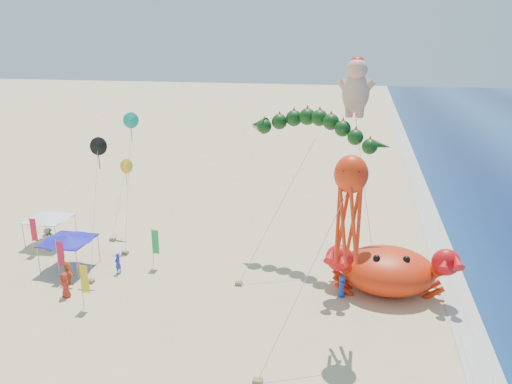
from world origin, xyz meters
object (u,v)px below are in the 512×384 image
(crab_inflatable, at_px, (388,269))
(octopus_kite, at_px, (349,202))
(canopy_blue, at_px, (68,238))
(canopy_white, at_px, (49,216))
(dragon_kite, at_px, (313,132))
(cherub_kite, at_px, (356,86))

(crab_inflatable, distance_m, octopus_kite, 9.48)
(octopus_kite, distance_m, canopy_blue, 22.06)
(canopy_blue, height_order, canopy_white, same)
(dragon_kite, xyz_separation_m, cherub_kite, (2.88, 0.78, 3.29))
(dragon_kite, height_order, canopy_white, dragon_kite)
(crab_inflatable, height_order, canopy_white, crab_inflatable)
(crab_inflatable, height_order, canopy_blue, crab_inflatable)
(octopus_kite, bearing_deg, cherub_kite, 90.83)
(dragon_kite, bearing_deg, canopy_blue, -162.84)
(octopus_kite, xyz_separation_m, canopy_blue, (-20.67, 4.94, -5.89))
(octopus_kite, xyz_separation_m, canopy_white, (-24.91, 8.87, -5.89))
(crab_inflatable, bearing_deg, dragon_kite, 143.90)
(crab_inflatable, xyz_separation_m, octopus_kite, (-2.76, -6.16, 6.66))
(canopy_blue, distance_m, canopy_white, 5.78)
(canopy_blue, bearing_deg, dragon_kite, 17.16)
(octopus_kite, height_order, canopy_white, octopus_kite)
(dragon_kite, relative_size, cherub_kite, 0.73)
(octopus_kite, bearing_deg, canopy_white, 160.40)
(octopus_kite, bearing_deg, canopy_blue, 166.55)
(dragon_kite, relative_size, canopy_white, 3.22)
(octopus_kite, relative_size, canopy_blue, 2.96)
(cherub_kite, relative_size, canopy_white, 4.41)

